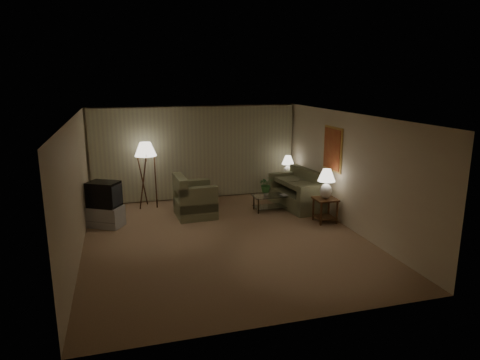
% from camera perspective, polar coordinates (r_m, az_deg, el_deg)
% --- Properties ---
extents(ground, '(7.00, 7.00, 0.00)m').
position_cam_1_polar(ground, '(9.57, -2.04, -7.81)').
color(ground, '#A77E5C').
rests_on(ground, ground).
extents(room_shell, '(6.04, 7.02, 2.72)m').
position_cam_1_polar(room_shell, '(10.54, -3.96, 4.03)').
color(room_shell, beige).
rests_on(room_shell, ground).
extents(sofa, '(2.02, 1.34, 0.80)m').
position_cam_1_polar(sofa, '(11.82, 7.69, -1.69)').
color(sofa, '#767753').
rests_on(sofa, ground).
extents(armchair, '(1.09, 1.05, 0.85)m').
position_cam_1_polar(armchair, '(10.99, -6.00, -2.68)').
color(armchair, '#767753').
rests_on(armchair, ground).
extents(side_table_near, '(0.53, 0.53, 0.60)m').
position_cam_1_polar(side_table_near, '(10.71, 11.29, -3.40)').
color(side_table_near, '#381A0F').
rests_on(side_table_near, ground).
extents(side_table_far, '(0.44, 0.37, 0.60)m').
position_cam_1_polar(side_table_far, '(12.88, 6.33, -0.43)').
color(side_table_far, '#381A0F').
rests_on(side_table_far, ground).
extents(table_lamp_near, '(0.43, 0.43, 0.73)m').
position_cam_1_polar(table_lamp_near, '(10.55, 11.45, -0.16)').
color(table_lamp_near, white).
rests_on(table_lamp_near, side_table_near).
extents(table_lamp_far, '(0.36, 0.36, 0.63)m').
position_cam_1_polar(table_lamp_far, '(12.75, 6.40, 2.11)').
color(table_lamp_far, white).
rests_on(table_lamp_far, side_table_far).
extents(coffee_table, '(0.99, 0.54, 0.41)m').
position_cam_1_polar(coffee_table, '(11.48, 4.18, -2.72)').
color(coffee_table, silver).
rests_on(coffee_table, ground).
extents(tv_cabinet, '(1.23, 1.19, 0.50)m').
position_cam_1_polar(tv_cabinet, '(10.74, -17.50, -4.63)').
color(tv_cabinet, '#A7A7A9').
rests_on(tv_cabinet, ground).
extents(crt_tv, '(1.13, 1.10, 0.60)m').
position_cam_1_polar(crt_tv, '(10.58, -17.71, -1.81)').
color(crt_tv, black).
rests_on(crt_tv, tv_cabinet).
extents(floor_lamp, '(0.58, 0.58, 1.80)m').
position_cam_1_polar(floor_lamp, '(11.83, -12.34, 0.82)').
color(floor_lamp, '#381A0F').
rests_on(floor_lamp, ground).
extents(ottoman, '(0.87, 0.87, 0.45)m').
position_cam_1_polar(ottoman, '(12.21, -4.68, -1.98)').
color(ottoman, '#955232').
rests_on(ottoman, ground).
extents(vase, '(0.17, 0.17, 0.15)m').
position_cam_1_polar(vase, '(11.37, 3.49, -1.75)').
color(vase, silver).
rests_on(vase, coffee_table).
extents(flowers, '(0.42, 0.37, 0.43)m').
position_cam_1_polar(flowers, '(11.30, 3.51, -0.34)').
color(flowers, '#316F31').
rests_on(flowers, vase).
extents(book, '(0.20, 0.24, 0.02)m').
position_cam_1_polar(book, '(11.43, 5.54, -2.04)').
color(book, olive).
rests_on(book, coffee_table).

